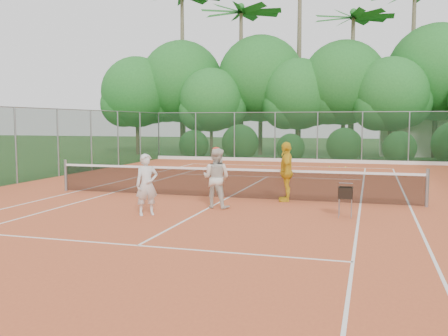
{
  "coord_description": "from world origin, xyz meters",
  "views": [
    {
      "loc": [
        4.36,
        -15.17,
        2.46
      ],
      "look_at": [
        0.24,
        -1.2,
        1.1
      ],
      "focal_mm": 40.0,
      "sensor_mm": 36.0,
      "label": 1
    }
  ],
  "objects_px": {
    "player_white": "(147,185)",
    "player_yellow": "(286,172)",
    "player_center_grp": "(216,178)",
    "ball_hopper": "(346,193)"
  },
  "relations": [
    {
      "from": "player_white",
      "to": "player_yellow",
      "type": "height_order",
      "value": "player_yellow"
    },
    {
      "from": "player_yellow",
      "to": "player_center_grp",
      "type": "bearing_deg",
      "value": -54.58
    },
    {
      "from": "player_center_grp",
      "to": "player_yellow",
      "type": "relative_size",
      "value": 0.95
    },
    {
      "from": "player_white",
      "to": "player_yellow",
      "type": "xyz_separation_m",
      "value": [
        3.1,
        3.33,
        0.11
      ]
    },
    {
      "from": "player_white",
      "to": "player_center_grp",
      "type": "relative_size",
      "value": 0.93
    },
    {
      "from": "ball_hopper",
      "to": "player_white",
      "type": "bearing_deg",
      "value": -175.38
    },
    {
      "from": "player_white",
      "to": "player_center_grp",
      "type": "xyz_separation_m",
      "value": [
        1.39,
        1.6,
        0.05
      ]
    },
    {
      "from": "player_center_grp",
      "to": "ball_hopper",
      "type": "distance_m",
      "value": 3.62
    },
    {
      "from": "player_center_grp",
      "to": "player_yellow",
      "type": "distance_m",
      "value": 2.42
    },
    {
      "from": "player_white",
      "to": "ball_hopper",
      "type": "height_order",
      "value": "player_white"
    }
  ]
}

